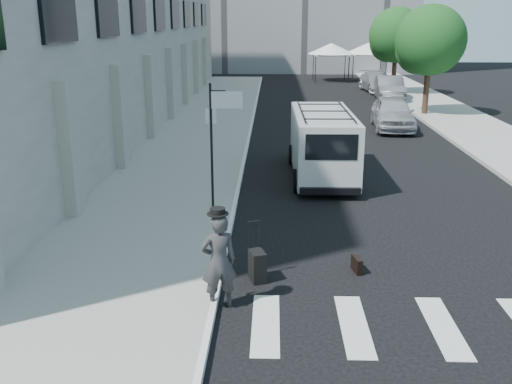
# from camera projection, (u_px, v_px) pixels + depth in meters

# --- Properties ---
(ground) EXTENTS (120.00, 120.00, 0.00)m
(ground) POSITION_uv_depth(u_px,v_px,m) (311.00, 258.00, 13.21)
(ground) COLOR black
(ground) RESTS_ON ground
(sidewalk_left) EXTENTS (4.50, 48.00, 0.15)m
(sidewalk_left) POSITION_uv_depth(u_px,v_px,m) (206.00, 126.00, 28.59)
(sidewalk_left) COLOR gray
(sidewalk_left) RESTS_ON ground
(sidewalk_right) EXTENTS (4.00, 56.00, 0.15)m
(sidewalk_right) POSITION_uv_depth(u_px,v_px,m) (449.00, 115.00, 32.02)
(sidewalk_right) COLOR gray
(sidewalk_right) RESTS_ON ground
(building_left) EXTENTS (10.00, 44.00, 12.00)m
(building_left) POSITION_uv_depth(u_px,v_px,m) (66.00, 3.00, 28.97)
(building_left) COLOR gray
(building_left) RESTS_ON ground
(sign_pole) EXTENTS (1.03, 0.07, 3.50)m
(sign_pole) POSITION_uv_depth(u_px,v_px,m) (220.00, 120.00, 15.55)
(sign_pole) COLOR black
(sign_pole) RESTS_ON sidewalk_left
(tree_near) EXTENTS (3.80, 3.83, 6.03)m
(tree_near) POSITION_uv_depth(u_px,v_px,m) (428.00, 43.00, 31.06)
(tree_near) COLOR black
(tree_near) RESTS_ON ground
(tree_far) EXTENTS (3.80, 3.83, 6.03)m
(tree_far) POSITION_uv_depth(u_px,v_px,m) (394.00, 37.00, 39.66)
(tree_far) COLOR black
(tree_far) RESTS_ON ground
(tent_left) EXTENTS (4.00, 4.00, 3.20)m
(tent_left) POSITION_uv_depth(u_px,v_px,m) (331.00, 49.00, 48.58)
(tent_left) COLOR black
(tent_left) RESTS_ON ground
(tent_right) EXTENTS (4.00, 4.00, 3.20)m
(tent_right) POSITION_uv_depth(u_px,v_px,m) (368.00, 49.00, 48.97)
(tent_right) COLOR black
(tent_right) RESTS_ON ground
(businessman) EXTENTS (0.80, 0.66, 1.89)m
(businessman) POSITION_uv_depth(u_px,v_px,m) (219.00, 262.00, 10.72)
(businessman) COLOR #323234
(businessman) RESTS_ON ground
(briefcase) EXTENTS (0.21, 0.46, 0.34)m
(briefcase) POSITION_uv_depth(u_px,v_px,m) (357.00, 265.00, 12.45)
(briefcase) COLOR black
(briefcase) RESTS_ON ground
(suitcase) EXTENTS (0.41, 0.52, 1.27)m
(suitcase) POSITION_uv_depth(u_px,v_px,m) (257.00, 266.00, 11.99)
(suitcase) COLOR black
(suitcase) RESTS_ON ground
(cargo_van) EXTENTS (2.18, 5.98, 2.24)m
(cargo_van) POSITION_uv_depth(u_px,v_px,m) (322.00, 143.00, 19.72)
(cargo_van) COLOR silver
(cargo_van) RESTS_ON ground
(parked_car_a) EXTENTS (2.22, 4.79, 1.59)m
(parked_car_a) POSITION_uv_depth(u_px,v_px,m) (393.00, 113.00, 28.11)
(parked_car_a) COLOR #ACADB4
(parked_car_a) RESTS_ON ground
(parked_car_b) EXTENTS (2.09, 4.95, 1.59)m
(parked_car_b) POSITION_uv_depth(u_px,v_px,m) (389.00, 88.00, 37.79)
(parked_car_b) COLOR #4E5055
(parked_car_b) RESTS_ON ground
(parked_car_c) EXTENTS (2.46, 5.11, 1.43)m
(parked_car_c) POSITION_uv_depth(u_px,v_px,m) (377.00, 82.00, 42.25)
(parked_car_c) COLOR #989BA0
(parked_car_c) RESTS_ON ground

